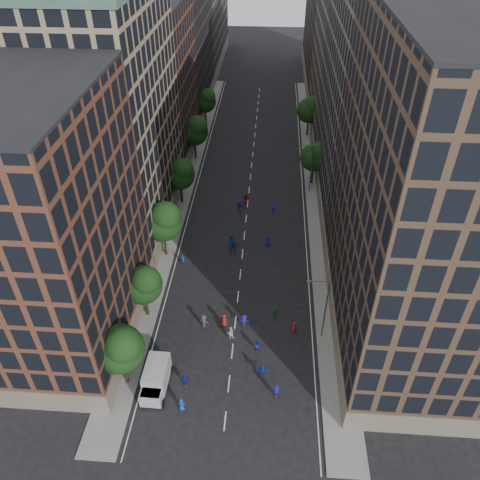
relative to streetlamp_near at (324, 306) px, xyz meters
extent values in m
plane|color=black|center=(-10.37, 28.00, -5.17)|extent=(240.00, 240.00, 0.00)
cube|color=slate|center=(-22.37, 35.50, -5.09)|extent=(4.00, 105.00, 0.15)
cube|color=slate|center=(1.63, 35.50, -5.09)|extent=(4.00, 105.00, 0.15)
cube|color=#583021|center=(-29.37, -1.00, 9.83)|extent=(14.00, 22.00, 30.00)
cube|color=#91795E|center=(-29.37, 23.00, 11.83)|extent=(14.00, 26.00, 34.00)
cube|color=#583021|center=(-29.37, 46.00, 8.83)|extent=(14.00, 20.00, 28.00)
cube|color=black|center=(-29.37, 70.00, 10.83)|extent=(14.00, 28.00, 32.00)
cube|color=#60594F|center=(-29.37, 104.00, 7.83)|extent=(14.00, 40.00, 26.00)
cube|color=#483526|center=(8.63, 3.00, 12.83)|extent=(14.00, 30.00, 36.00)
cube|color=#60594F|center=(8.63, 32.00, 11.33)|extent=(14.00, 28.00, 33.00)
cube|color=#91795E|center=(8.63, 59.00, 12.33)|extent=(14.00, 26.00, 35.00)
cube|color=#483526|center=(8.63, 92.00, 9.83)|extent=(14.00, 40.00, 30.00)
cylinder|color=black|center=(-21.57, -8.00, -3.19)|extent=(0.36, 0.36, 3.96)
sphere|color=black|center=(-21.57, -8.00, 0.41)|extent=(5.20, 5.20, 5.20)
sphere|color=black|center=(-20.92, -8.52, 1.71)|extent=(3.90, 3.90, 3.90)
cylinder|color=black|center=(-21.57, 2.00, -3.32)|extent=(0.36, 0.36, 3.70)
sphere|color=black|center=(-21.57, 2.00, 0.04)|extent=(4.80, 4.80, 4.80)
sphere|color=black|center=(-20.97, 1.52, 1.24)|extent=(3.60, 3.60, 3.60)
cylinder|color=black|center=(-21.57, 14.00, -3.06)|extent=(0.36, 0.36, 4.22)
sphere|color=black|center=(-21.57, 14.00, 0.78)|extent=(5.60, 5.60, 5.60)
sphere|color=black|center=(-20.87, 13.44, 2.18)|extent=(4.20, 4.20, 4.20)
cylinder|color=black|center=(-21.57, 28.00, -3.23)|extent=(0.36, 0.36, 3.87)
sphere|color=black|center=(-21.57, 28.00, 0.29)|extent=(5.00, 5.00, 5.00)
sphere|color=black|center=(-20.94, 27.50, 1.54)|extent=(3.75, 3.75, 3.75)
cylinder|color=black|center=(-21.57, 44.00, -3.14)|extent=(0.36, 0.36, 4.05)
sphere|color=black|center=(-21.57, 44.00, 0.54)|extent=(5.40, 5.40, 5.40)
sphere|color=black|center=(-20.89, 43.46, 1.89)|extent=(4.05, 4.05, 4.05)
cylinder|color=black|center=(-21.57, 60.00, -3.28)|extent=(0.36, 0.36, 3.78)
sphere|color=black|center=(-21.57, 60.00, 0.16)|extent=(4.80, 4.80, 4.80)
sphere|color=black|center=(-20.97, 59.52, 1.36)|extent=(3.60, 3.60, 3.60)
cylinder|color=black|center=(0.83, 36.00, -3.30)|extent=(0.36, 0.36, 3.74)
sphere|color=black|center=(0.83, 36.00, 0.10)|extent=(5.00, 5.00, 5.00)
sphere|color=black|center=(1.46, 35.50, 1.35)|extent=(3.75, 3.75, 3.75)
cylinder|color=black|center=(0.83, 56.00, -3.19)|extent=(0.36, 0.36, 3.96)
sphere|color=black|center=(0.83, 56.00, 0.41)|extent=(5.20, 5.20, 5.20)
sphere|color=black|center=(1.48, 55.48, 1.71)|extent=(3.90, 3.90, 3.90)
cylinder|color=#595B60|center=(0.23, 0.00, -0.67)|extent=(0.18, 0.18, 9.00)
cylinder|color=#595B60|center=(-0.97, 0.00, 3.83)|extent=(2.40, 0.12, 0.12)
cube|color=#595B60|center=(-2.07, 0.00, 3.78)|extent=(0.50, 0.22, 0.15)
cylinder|color=#595B60|center=(0.23, 33.00, -0.67)|extent=(0.18, 0.18, 9.00)
cylinder|color=#595B60|center=(-0.97, 33.00, 3.83)|extent=(2.40, 0.12, 0.12)
cube|color=#595B60|center=(-2.07, 33.00, 3.78)|extent=(0.50, 0.22, 0.15)
cube|color=#BAB9BB|center=(-18.15, -7.92, -3.54)|extent=(2.45, 4.10, 2.47)
cube|color=#BAB9BB|center=(-18.21, -10.40, -3.99)|extent=(2.29, 1.85, 1.57)
cube|color=black|center=(-18.21, -10.40, -3.26)|extent=(2.05, 1.50, 0.11)
cylinder|color=black|center=(-19.34, -10.71, -4.74)|extent=(0.30, 0.86, 0.85)
cylinder|color=black|center=(-17.09, -10.76, -4.74)|extent=(0.30, 0.86, 0.85)
cylinder|color=black|center=(-19.24, -6.33, -4.74)|extent=(0.30, 0.86, 0.85)
cylinder|color=black|center=(-17.00, -6.38, -4.74)|extent=(0.30, 0.86, 0.85)
imported|color=#153EAC|center=(-14.97, -11.00, -4.31)|extent=(0.84, 0.55, 1.72)
imported|color=#1D15AB|center=(-5.21, -8.69, -4.23)|extent=(0.71, 0.49, 1.88)
imported|color=#1432A9|center=(-7.52, -2.61, -4.41)|extent=(0.88, 0.77, 1.52)
imported|color=#1D15AF|center=(-9.23, 0.92, -4.23)|extent=(1.28, 0.82, 1.88)
imported|color=#151FAB|center=(-15.10, -7.98, -4.32)|extent=(1.06, 0.62, 1.69)
imported|color=#1531B0|center=(-6.80, -6.17, -4.32)|extent=(1.57, 0.50, 1.69)
imported|color=maroon|center=(-11.69, 0.83, -4.23)|extent=(1.08, 0.92, 1.88)
imported|color=maroon|center=(-3.17, 0.19, -4.20)|extent=(0.80, 0.62, 1.93)
imported|color=silver|center=(-10.74, -1.09, -4.24)|extent=(1.01, 0.85, 1.85)
imported|color=#414246|center=(-14.15, 0.52, -4.22)|extent=(1.39, 1.08, 1.89)
imported|color=#206C37|center=(-5.49, 2.72, -4.29)|extent=(1.12, 0.81, 1.76)
imported|color=#123695|center=(-11.80, 15.43, -4.19)|extent=(1.89, 0.98, 1.95)
imported|color=#11188E|center=(-6.66, 17.39, -4.36)|extent=(0.83, 0.58, 1.62)
imported|color=#1334A1|center=(-18.73, 12.03, -4.37)|extent=(0.60, 0.42, 1.59)
imported|color=#1644B5|center=(-12.29, 16.86, -4.26)|extent=(1.07, 0.96, 1.82)
imported|color=#18139C|center=(-6.01, 25.56, -4.30)|extent=(1.14, 0.68, 1.74)
imported|color=#1414A4|center=(-11.57, 25.90, -4.20)|extent=(1.14, 0.48, 1.93)
imported|color=maroon|center=(-10.71, 28.76, -4.32)|extent=(1.60, 0.59, 1.70)
camera|label=1|loc=(-6.97, -38.19, 38.99)|focal=35.00mm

